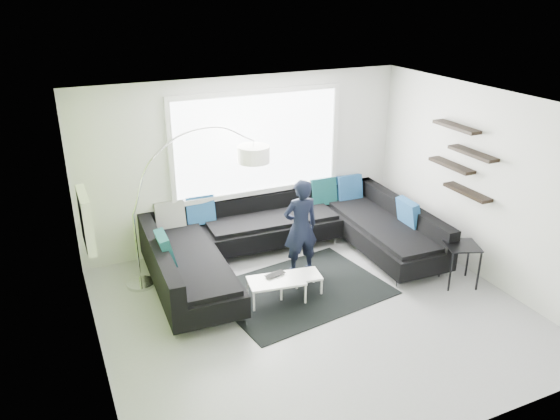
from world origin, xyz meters
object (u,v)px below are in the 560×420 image
object	(u,v)px
arc_lamp	(133,215)
laptop	(277,276)
side_table	(459,264)
coffee_table	(287,286)
person	(301,227)
sectional_sofa	(291,243)

from	to	relation	value
arc_lamp	laptop	size ratio (longest dim) A/B	6.58
side_table	laptop	xyz separation A→B (m)	(-2.60, 0.75, 0.02)
coffee_table	person	world-z (taller)	person
coffee_table	arc_lamp	distance (m)	2.38
sectional_sofa	side_table	bearing A→B (deg)	-34.56
sectional_sofa	person	distance (m)	0.41
coffee_table	person	bearing A→B (deg)	58.56
arc_lamp	side_table	size ratio (longest dim) A/B	3.59
laptop	arc_lamp	bearing A→B (deg)	133.37
side_table	arc_lamp	bearing A→B (deg)	156.47
arc_lamp	person	world-z (taller)	arc_lamp
sectional_sofa	coffee_table	world-z (taller)	sectional_sofa
arc_lamp	side_table	bearing A→B (deg)	-21.35
coffee_table	side_table	bearing A→B (deg)	-7.59
person	coffee_table	bearing A→B (deg)	52.71
arc_lamp	laptop	distance (m)	2.19
laptop	sectional_sofa	bearing A→B (deg)	39.75
laptop	coffee_table	bearing A→B (deg)	-29.27
person	laptop	world-z (taller)	person
sectional_sofa	coffee_table	xyz separation A→B (m)	(-0.42, -0.79, -0.24)
laptop	side_table	bearing A→B (deg)	-29.34
arc_lamp	person	bearing A→B (deg)	-11.88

